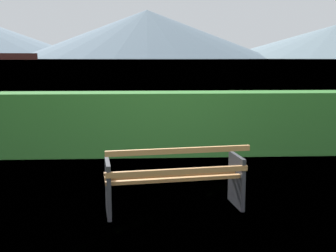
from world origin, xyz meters
name	(u,v)px	position (x,y,z in m)	size (l,w,h in m)	color
ground_plane	(174,209)	(0.00, 0.00, 0.00)	(1400.00, 1400.00, 0.00)	#567A38
water_surface	(147,60)	(0.00, 306.84, 0.00)	(620.00, 620.00, 0.00)	slate
park_bench	(175,178)	(0.01, -0.06, 0.43)	(1.80, 0.81, 0.87)	#A0703F
hedge_row	(164,123)	(0.00, 3.08, 0.62)	(11.76, 0.72, 1.24)	#2D6B28
distant_hills	(58,34)	(-120.88, 575.89, 33.04)	(917.09, 441.11, 75.50)	slate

